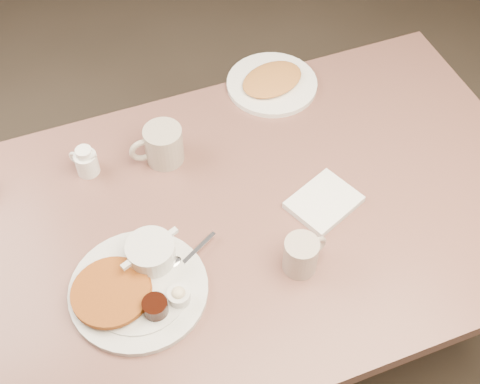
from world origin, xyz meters
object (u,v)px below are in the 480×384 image
object	(u,v)px
main_plate	(137,282)
hash_plate	(272,82)
diner_table	(243,255)
creamer_right	(86,161)
coffee_mug_near	(302,254)
coffee_mug_far	(162,145)

from	to	relation	value
main_plate	hash_plate	size ratio (longest dim) A/B	1.26
diner_table	creamer_right	bearing A→B (deg)	138.96
main_plate	creamer_right	bearing A→B (deg)	94.19
main_plate	diner_table	bearing A→B (deg)	18.70
coffee_mug_near	hash_plate	size ratio (longest dim) A/B	0.37
main_plate	hash_plate	bearing A→B (deg)	42.94
diner_table	main_plate	bearing A→B (deg)	-161.30
creamer_right	hash_plate	distance (m)	0.56
diner_table	hash_plate	distance (m)	0.49
coffee_mug_near	coffee_mug_far	world-z (taller)	coffee_mug_far
diner_table	coffee_mug_near	xyz separation A→B (m)	(0.07, -0.17, 0.22)
coffee_mug_far	creamer_right	distance (m)	0.19
coffee_mug_near	creamer_right	world-z (taller)	coffee_mug_near
diner_table	creamer_right	world-z (taller)	creamer_right
diner_table	hash_plate	bearing A→B (deg)	58.55
main_plate	coffee_mug_near	xyz separation A→B (m)	(0.35, -0.08, 0.02)
diner_table	creamer_right	distance (m)	0.46
diner_table	coffee_mug_near	world-z (taller)	coffee_mug_near
main_plate	creamer_right	world-z (taller)	creamer_right
coffee_mug_far	hash_plate	xyz separation A→B (m)	(0.36, 0.15, -0.04)
coffee_mug_near	creamer_right	distance (m)	0.59
main_plate	coffee_mug_far	bearing A→B (deg)	64.38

